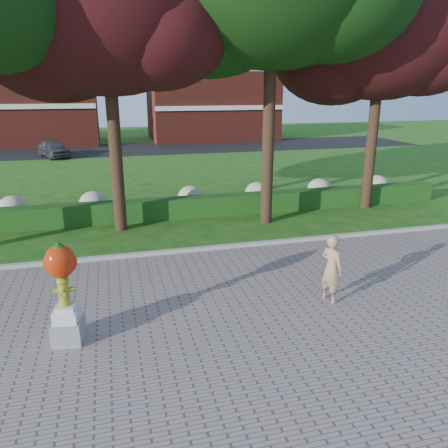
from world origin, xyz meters
name	(u,v)px	position (x,y,z in m)	size (l,w,h in m)	color
ground	(210,294)	(0.00, 0.00, 0.00)	(100.00, 100.00, 0.00)	#1A5415
walkway	(263,396)	(0.00, -4.00, 0.02)	(40.00, 14.00, 0.04)	gray
curb	(189,250)	(0.00, 3.00, 0.07)	(40.00, 0.18, 0.15)	#ADADA5
lawn_hedge	(171,208)	(0.00, 7.00, 0.40)	(24.00, 0.70, 0.80)	#134514
hydrangea_row	(181,198)	(0.57, 8.00, 0.55)	(20.10, 1.10, 0.99)	tan
street	(136,149)	(0.00, 28.00, 0.01)	(50.00, 8.00, 0.02)	black
building_left	(15,105)	(-10.00, 34.00, 3.50)	(14.00, 8.00, 7.00)	maroon
building_right	(211,106)	(8.00, 34.00, 3.20)	(12.00, 8.00, 6.40)	maroon
tree_mid_left	(102,13)	(-2.10, 6.08, 7.30)	(8.25, 7.04, 10.69)	black
tree_far_right	(379,36)	(8.40, 6.58, 6.97)	(7.88, 6.72, 10.21)	black
hydrant_sculpture	(64,291)	(-3.31, -1.42, 1.19)	(0.67, 0.67, 2.16)	gray
woman	(331,268)	(2.72, -1.16, 0.89)	(0.62, 0.41, 1.70)	tan
parked_car	(53,148)	(-6.20, 25.00, 0.66)	(1.51, 3.75, 1.28)	#45474D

